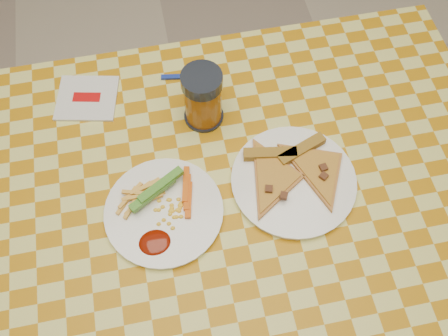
{
  "coord_description": "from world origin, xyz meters",
  "views": [
    {
      "loc": [
        -0.06,
        -0.42,
        1.69
      ],
      "look_at": [
        0.04,
        0.06,
        0.78
      ],
      "focal_mm": 40.0,
      "sensor_mm": 36.0,
      "label": 1
    }
  ],
  "objects_px": {
    "plate_left": "(164,212)",
    "drink_glass": "(203,98)",
    "table": "(213,215)",
    "plate_right": "(293,181)"
  },
  "relations": [
    {
      "from": "table",
      "to": "drink_glass",
      "type": "bearing_deg",
      "value": 84.62
    },
    {
      "from": "plate_left",
      "to": "plate_right",
      "type": "xyz_separation_m",
      "value": [
        0.27,
        0.02,
        0.0
      ]
    },
    {
      "from": "table",
      "to": "plate_right",
      "type": "relative_size",
      "value": 5.01
    },
    {
      "from": "plate_left",
      "to": "plate_right",
      "type": "relative_size",
      "value": 0.92
    },
    {
      "from": "plate_left",
      "to": "drink_glass",
      "type": "bearing_deg",
      "value": 60.82
    },
    {
      "from": "plate_left",
      "to": "drink_glass",
      "type": "xyz_separation_m",
      "value": [
        0.12,
        0.22,
        0.06
      ]
    },
    {
      "from": "table",
      "to": "plate_left",
      "type": "bearing_deg",
      "value": -176.34
    },
    {
      "from": "plate_left",
      "to": "drink_glass",
      "type": "distance_m",
      "value": 0.26
    },
    {
      "from": "plate_right",
      "to": "drink_glass",
      "type": "xyz_separation_m",
      "value": [
        -0.15,
        0.2,
        0.06
      ]
    },
    {
      "from": "plate_right",
      "to": "drink_glass",
      "type": "relative_size",
      "value": 1.78
    }
  ]
}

